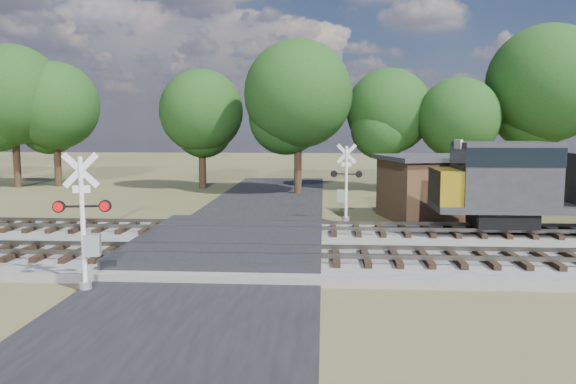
{
  "coord_description": "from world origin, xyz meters",
  "views": [
    {
      "loc": [
        3.56,
        -20.75,
        4.78
      ],
      "look_at": [
        2.11,
        2.0,
        2.1
      ],
      "focal_mm": 35.0,
      "sensor_mm": 36.0,
      "label": 1
    }
  ],
  "objects": [
    {
      "name": "ground",
      "position": [
        0.0,
        0.0,
        0.0
      ],
      "size": [
        160.0,
        160.0,
        0.0
      ],
      "primitive_type": "plane",
      "color": "#3D4524",
      "rests_on": "ground"
    },
    {
      "name": "ballast_bed",
      "position": [
        10.0,
        0.5,
        0.15
      ],
      "size": [
        140.0,
        10.0,
        0.3
      ],
      "primitive_type": "cube",
      "color": "gray",
      "rests_on": "ground"
    },
    {
      "name": "road",
      "position": [
        0.0,
        0.0,
        0.04
      ],
      "size": [
        7.0,
        60.0,
        0.08
      ],
      "primitive_type": "cube",
      "color": "black",
      "rests_on": "ground"
    },
    {
      "name": "crossing_panel",
      "position": [
        0.0,
        0.5,
        0.32
      ],
      "size": [
        7.0,
        9.0,
        0.62
      ],
      "primitive_type": "cube",
      "color": "#262628",
      "rests_on": "ground"
    },
    {
      "name": "track_near",
      "position": [
        3.12,
        -2.0,
        0.41
      ],
      "size": [
        140.0,
        2.6,
        0.33
      ],
      "color": "black",
      "rests_on": "ballast_bed"
    },
    {
      "name": "track_far",
      "position": [
        3.12,
        3.0,
        0.41
      ],
      "size": [
        140.0,
        2.6,
        0.33
      ],
      "color": "black",
      "rests_on": "ballast_bed"
    },
    {
      "name": "crossing_signal_near",
      "position": [
        -3.25,
        -5.27,
        1.69
      ],
      "size": [
        1.62,
        0.43,
        4.05
      ],
      "rotation": [
        0.0,
        0.0,
        0.18
      ],
      "color": "silver",
      "rests_on": "ground"
    },
    {
      "name": "crossing_signal_far",
      "position": [
        4.61,
        7.07,
        1.63
      ],
      "size": [
        1.58,
        0.38,
        3.93
      ],
      "rotation": [
        0.0,
        0.0,
        3.0
      ],
      "color": "silver",
      "rests_on": "ground"
    },
    {
      "name": "equipment_shed",
      "position": [
        9.09,
        8.36,
        1.66
      ],
      "size": [
        5.82,
        5.82,
        3.29
      ],
      "rotation": [
        0.0,
        0.0,
        0.24
      ],
      "color": "#48341E",
      "rests_on": "ground"
    },
    {
      "name": "treeline",
      "position": [
        3.7,
        20.58,
        6.77
      ],
      "size": [
        83.99,
        12.59,
        11.97
      ],
      "color": "black",
      "rests_on": "ground"
    }
  ]
}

